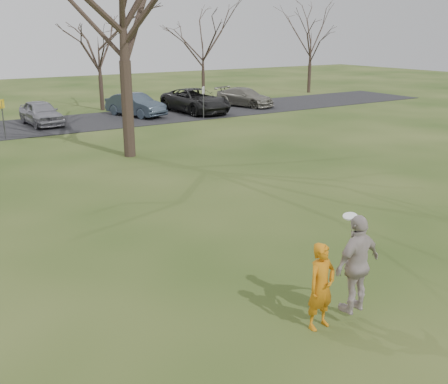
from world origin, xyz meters
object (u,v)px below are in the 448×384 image
(player_defender, at_px, (321,286))
(car_4, at_px, (41,113))
(car_7, at_px, (245,97))
(car_5, at_px, (136,105))
(catching_play, at_px, (357,264))
(car_6, at_px, (196,101))

(player_defender, distance_m, car_4, 25.56)
(player_defender, bearing_deg, car_7, 54.84)
(car_5, relative_size, car_7, 0.96)
(player_defender, relative_size, car_5, 0.38)
(car_5, bearing_deg, catching_play, -123.15)
(player_defender, xyz_separation_m, car_6, (11.52, 24.92, -0.01))
(car_4, distance_m, car_6, 10.29)
(player_defender, relative_size, catching_play, 0.88)
(catching_play, bearing_deg, car_6, 66.68)
(car_6, bearing_deg, car_4, 172.53)
(car_4, xyz_separation_m, car_6, (10.27, -0.61, 0.08))
(car_5, height_order, catching_play, catching_play)
(car_6, bearing_deg, car_7, 4.52)
(car_6, distance_m, catching_play, 27.37)
(car_5, distance_m, car_6, 4.21)
(car_5, xyz_separation_m, car_6, (4.15, -0.71, 0.07))
(player_defender, bearing_deg, catching_play, -19.98)
(catching_play, bearing_deg, car_4, 88.74)
(car_4, height_order, car_6, car_6)
(car_7, height_order, catching_play, catching_play)
(player_defender, height_order, car_4, player_defender)
(car_5, distance_m, car_7, 8.78)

